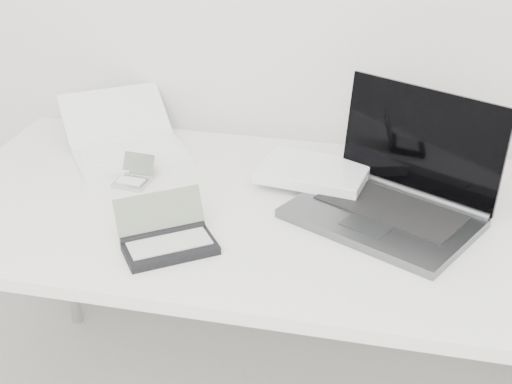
% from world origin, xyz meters
% --- Properties ---
extents(desk, '(1.60, 0.80, 0.73)m').
position_xyz_m(desk, '(0.00, 1.55, 0.68)').
color(desk, white).
rests_on(desk, ground).
extents(laptop_large, '(0.58, 0.46, 0.27)m').
position_xyz_m(laptop_large, '(0.22, 1.61, 0.77)').
color(laptop_large, '#575A5C').
rests_on(laptop_large, desk).
extents(netbook_open_white, '(0.44, 0.45, 0.12)m').
position_xyz_m(netbook_open_white, '(-0.45, 1.76, 0.76)').
color(netbook_open_white, white).
rests_on(netbook_open_white, desk).
extents(pda_silver, '(0.09, 0.10, 0.06)m').
position_xyz_m(pda_silver, '(-0.36, 1.60, 0.74)').
color(pda_silver, silver).
rests_on(pda_silver, desk).
extents(palmtop_charcoal, '(0.24, 0.23, 0.10)m').
position_xyz_m(palmtop_charcoal, '(-0.18, 1.33, 0.75)').
color(palmtop_charcoal, black).
rests_on(palmtop_charcoal, desk).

